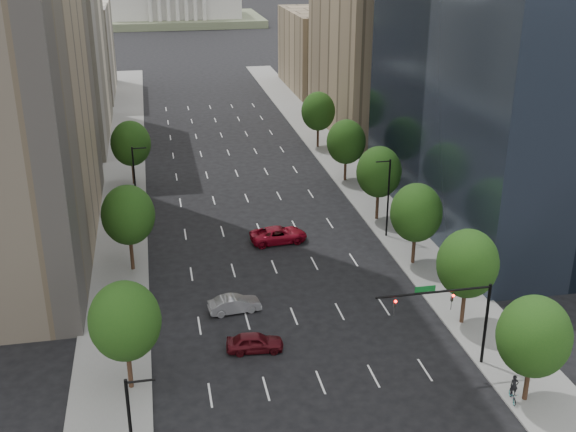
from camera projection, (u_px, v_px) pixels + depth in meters
sidewalk_left at (120, 239)px, 77.90m from camera, size 6.00×200.00×0.15m
sidewalk_right at (389, 218)px, 83.43m from camera, size 6.00×200.00×0.15m
midrise_cream_left at (53, 28)px, 108.68m from camera, size 14.00×30.00×35.00m
filler_left at (76, 50)px, 141.87m from camera, size 14.00×26.00×18.00m
parking_tan_right at (370, 38)px, 115.82m from camera, size 14.00×30.00×30.00m
filler_right at (322, 50)px, 148.45m from camera, size 14.00×26.00×16.00m
tree_right_0 at (534, 336)px, 49.36m from camera, size 5.20×5.20×8.39m
tree_right_1 at (468, 264)px, 59.22m from camera, size 5.20×5.20×8.75m
tree_right_2 at (416, 213)px, 70.17m from camera, size 5.20×5.20×8.61m
tree_right_3 at (379, 172)px, 80.96m from camera, size 5.20×5.20×8.89m
tree_right_4 at (346, 142)px, 93.85m from camera, size 5.20×5.20×8.46m
tree_right_5 at (318, 111)px, 108.27m from camera, size 5.20×5.20×8.75m
tree_left_0 at (125, 321)px, 50.58m from camera, size 5.20×5.20×8.75m
tree_left_1 at (128, 215)px, 68.67m from camera, size 5.20×5.20×8.97m
tree_left_2 at (131, 143)px, 92.40m from camera, size 5.20×5.20×8.68m
streetlight_rn at (388, 196)px, 76.72m from camera, size 1.70×0.20×9.00m
streetlight_ln at (135, 182)px, 81.00m from camera, size 1.70×0.20×9.00m
traffic_signal at (457, 309)px, 53.36m from camera, size 9.12×0.40×7.38m
foothills at (200, 17)px, 591.17m from camera, size 720.00×413.00×263.00m
car_maroon at (255, 342)px, 57.15m from camera, size 4.76×2.28×1.57m
car_silver at (235, 304)px, 62.96m from camera, size 4.82×2.12×1.54m
car_red_far at (279, 235)px, 76.95m from camera, size 6.44×3.40×1.72m
cyclist at (513, 393)px, 50.84m from camera, size 0.87×1.68×2.12m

